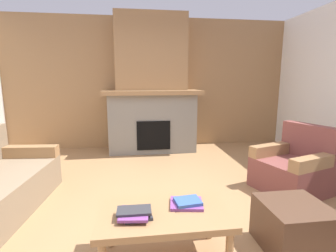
{
  "coord_description": "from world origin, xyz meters",
  "views": [
    {
      "loc": [
        -0.35,
        -2.42,
        1.41
      ],
      "look_at": [
        0.08,
        0.76,
        0.83
      ],
      "focal_mm": 26.64,
      "sensor_mm": 36.0,
      "label": 1
    }
  ],
  "objects": [
    {
      "name": "book_stack_center",
      "position": [
        0.05,
        -0.61,
        0.45
      ],
      "size": [
        0.29,
        0.25,
        0.05
      ],
      "color": "#7A3D84",
      "rests_on": "coffee_table"
    },
    {
      "name": "ground",
      "position": [
        0.0,
        0.0,
        0.0
      ],
      "size": [
        9.0,
        9.0,
        0.0
      ],
      "primitive_type": "plane",
      "color": "#9E754C"
    },
    {
      "name": "fireplace",
      "position": [
        0.0,
        2.62,
        1.16
      ],
      "size": [
        1.9,
        0.82,
        2.7
      ],
      "color": "gray",
      "rests_on": "ground"
    },
    {
      "name": "wall_back_wood_panel",
      "position": [
        0.0,
        3.0,
        1.35
      ],
      "size": [
        6.0,
        0.12,
        2.7
      ],
      "primitive_type": "cube",
      "color": "#997047",
      "rests_on": "ground"
    },
    {
      "name": "coffee_table",
      "position": [
        -0.14,
        -0.67,
        0.38
      ],
      "size": [
        1.0,
        0.6,
        0.43
      ],
      "color": "#997047",
      "rests_on": "ground"
    },
    {
      "name": "book_stack_near_edge",
      "position": [
        -0.36,
        -0.73,
        0.46
      ],
      "size": [
        0.26,
        0.26,
        0.06
      ],
      "color": "#2D2D33",
      "rests_on": "coffee_table"
    },
    {
      "name": "armchair",
      "position": [
        1.69,
        0.42,
        0.29
      ],
      "size": [
        0.96,
        0.96,
        0.85
      ],
      "color": "brown",
      "rests_on": "ground"
    },
    {
      "name": "ottoman",
      "position": [
        0.96,
        -0.66,
        0.2
      ],
      "size": [
        0.52,
        0.52,
        0.4
      ],
      "primitive_type": "cube",
      "color": "#4C3323",
      "rests_on": "ground"
    }
  ]
}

